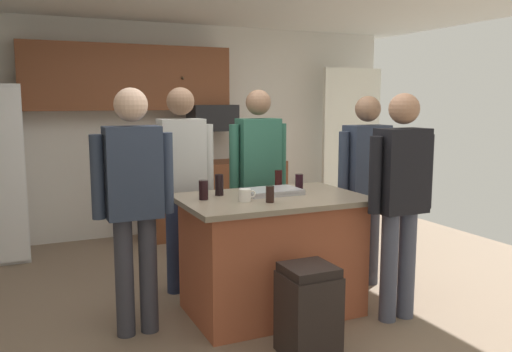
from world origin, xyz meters
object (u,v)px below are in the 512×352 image
Objects in this scene: person_host_foreground at (134,194)px; glass_pilsner at (219,185)px; mug_blue_stoneware at (245,195)px; person_elder_center at (258,170)px; tumbler_amber at (299,182)px; serving_tray at (272,191)px; kitchen_island at (272,254)px; person_guest_left at (182,175)px; trash_bin at (308,311)px; person_guest_right at (366,178)px; glass_stout_tall at (278,179)px; glass_dark_ale at (270,194)px; person_guest_by_door at (401,191)px; microwave_over_range at (212,118)px; glass_short_whisky at (204,190)px.

person_host_foreground reaches higher than glass_pilsner.
person_elder_center is at bearing 59.96° from mug_blue_stoneware.
tumbler_amber is 0.30× the size of serving_tray.
kitchen_island is 0.80× the size of person_guest_left.
trash_bin is (0.40, -1.48, -0.73)m from person_guest_left.
person_guest_right is (2.08, 0.17, -0.03)m from person_host_foreground.
tumbler_amber is at bearing -41.18° from glass_stout_tall.
serving_tray is at bearing 6.55° from person_guest_left.
person_guest_left reaches higher than glass_pilsner.
person_host_foreground reaches higher than tumbler_amber.
person_host_foreground is (-1.06, 0.03, 0.55)m from kitchen_island.
person_elder_center is at bearing 73.90° from serving_tray.
mug_blue_stoneware is 0.37m from serving_tray.
kitchen_island is at bearing -151.44° from tumbler_amber.
kitchen_island is 3.21× the size of serving_tray.
serving_tray is at bearing 80.03° from trash_bin.
person_host_foreground is 0.88m from person_guest_left.
glass_pilsner is at bearing -170.95° from glass_stout_tall.
glass_dark_ale is (0.39, -0.93, -0.04)m from person_guest_left.
person_guest_right is 2.80× the size of trash_bin.
person_guest_right reaches higher than serving_tray.
person_guest_by_door is (1.87, -0.57, -0.02)m from person_host_foreground.
person_host_foreground is 11.08× the size of glass_stout_tall.
microwave_over_range is 0.32× the size of person_guest_left.
person_host_foreground is at bearing -73.48° from person_guest_left.
person_elder_center is 1.04m from glass_short_whisky.
person_host_foreground is 1.11m from serving_tray.
kitchen_island is 0.75m from glass_short_whisky.
person_guest_right is 12.98× the size of tumbler_amber.
kitchen_island is 10.77× the size of tumbler_amber.
person_guest_by_door is at bearing -33.24° from kitchen_island.
microwave_over_range is 0.32× the size of person_host_foreground.
microwave_over_range is 1.87m from person_elder_center.
glass_dark_ale is at bearing -60.65° from glass_pilsner.
person_host_foreground is 2.09m from person_guest_right.
microwave_over_range is 3.83× the size of glass_short_whisky.
microwave_over_range is 3.54× the size of glass_stout_tall.
glass_dark_ale is (-0.37, -1.01, -0.04)m from person_elder_center.
person_elder_center reaches higher than glass_dark_ale.
microwave_over_range is 2.73m from glass_short_whisky.
person_guest_right is 0.99× the size of person_guest_by_door.
glass_short_whisky is (-0.26, 0.19, 0.03)m from mug_blue_stoneware.
tumbler_amber is 0.79× the size of glass_pilsner.
mug_blue_stoneware is (-1.29, -0.29, -0.01)m from person_guest_right.
kitchen_island is 0.49m from serving_tray.
serving_tray is 1.08m from trash_bin.
tumbler_amber is at bearing 5.75° from glass_short_whisky.
person_elder_center is 1.03m from mug_blue_stoneware.
glass_stout_tall is at bearing 55.42° from kitchen_island.
person_elder_center is 1.75m from trash_bin.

